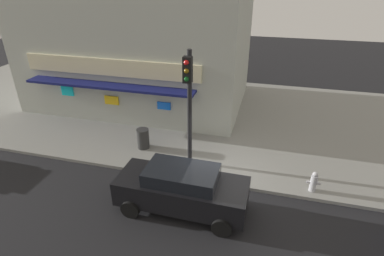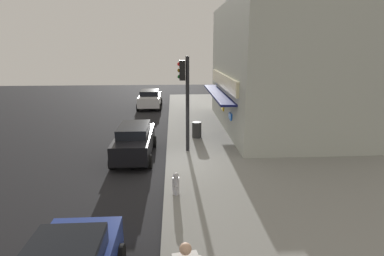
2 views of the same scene
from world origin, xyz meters
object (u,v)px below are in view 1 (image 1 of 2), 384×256
Objects in this scene: fire_hydrant at (314,182)px; trash_can at (143,138)px; traffic_light at (189,95)px; parked_car_black at (182,188)px.

trash_can reaches higher than fire_hydrant.
trash_can is (-2.38, 0.76, -2.60)m from traffic_light.
traffic_light is 3.48m from parked_car_black.
parked_car_black reaches higher than trash_can.
parked_car_black is at bearing -79.96° from traffic_light.
fire_hydrant is (4.86, -0.54, -2.67)m from traffic_light.
traffic_light is 5.80× the size of fire_hydrant.
fire_hydrant is 0.88× the size of trash_can.
traffic_light is at bearing -17.66° from trash_can.
parked_car_black is (-4.41, -1.99, 0.33)m from fire_hydrant.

